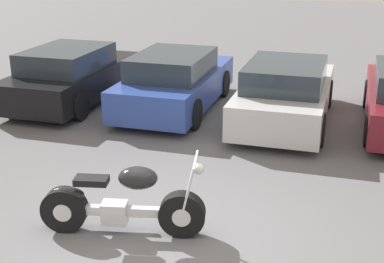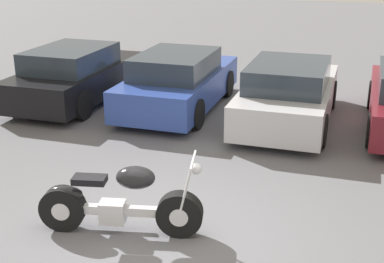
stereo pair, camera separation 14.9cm
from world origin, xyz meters
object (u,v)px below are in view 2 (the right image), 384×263
Objects in this scene: motorcycle at (119,203)px; parked_car_blue at (178,82)px; parked_car_black at (76,75)px; parked_car_silver at (288,94)px.

motorcycle is 5.65m from parked_car_blue.
parked_car_black is 2.57m from parked_car_blue.
parked_car_black reaches higher than motorcycle.
parked_car_black and parked_car_silver have the same top height.
parked_car_silver is (2.56, -0.24, 0.00)m from parked_car_blue.
parked_car_blue is 1.00× the size of parked_car_silver.
parked_car_silver is at bearing -0.92° from parked_car_black.
parked_car_black is at bearing 124.19° from motorcycle.
motorcycle is at bearing -105.58° from parked_car_silver.
motorcycle is 5.50m from parked_car_silver.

